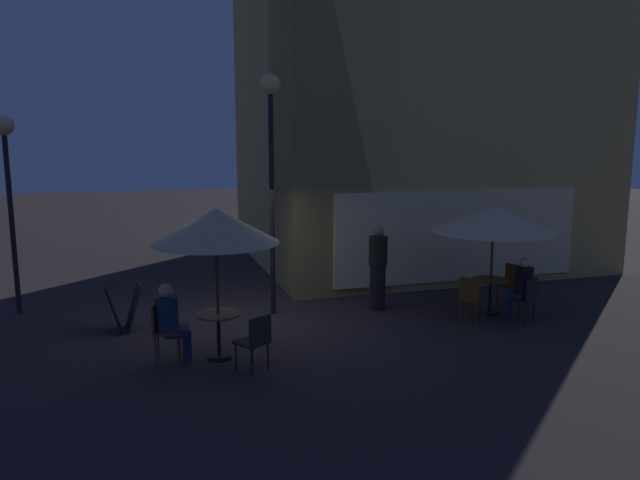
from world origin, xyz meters
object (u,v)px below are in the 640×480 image
patron_standing_2 (378,268)px  cafe_chair_0 (161,326)px  patio_umbrella_0 (215,226)px  cafe_chair_2 (471,296)px  cafe_chair_4 (511,281)px  menu_sandwich_board (123,307)px  street_lamp_near_corner (271,137)px  cafe_chair_3 (527,296)px  cafe_table_0 (218,326)px  patron_seated_0 (170,317)px  patron_seated_1 (521,285)px  cafe_chair_1 (256,338)px  street_lamp_down_street (7,163)px  cafe_table_1 (490,289)px  patio_umbrella_1 (494,219)px

patron_standing_2 → cafe_chair_0: bearing=123.1°
patio_umbrella_0 → cafe_chair_2: bearing=4.8°
cafe_chair_4 → patron_standing_2: bearing=-38.0°
patron_standing_2 → cafe_chair_2: bearing=-126.7°
menu_sandwich_board → patio_umbrella_0: bearing=-57.4°
street_lamp_near_corner → patron_standing_2: street_lamp_near_corner is taller
cafe_chair_0 → cafe_chair_3: (6.75, 0.04, -0.04)m
cafe_table_0 → patron_seated_0: 0.77m
patio_umbrella_0 → patron_seated_1: patio_umbrella_0 is taller
cafe_chair_1 → patron_seated_1: bearing=-112.1°
menu_sandwich_board → cafe_chair_1: bearing=-58.7°
menu_sandwich_board → patio_umbrella_0: patio_umbrella_0 is taller
patron_seated_0 → street_lamp_near_corner: bearing=52.8°
cafe_chair_0 → cafe_chair_4: (7.11, 1.09, -0.03)m
cafe_chair_0 → street_lamp_down_street: bearing=134.4°
street_lamp_down_street → cafe_chair_3: 10.34m
street_lamp_down_street → cafe_table_1: 9.80m
cafe_chair_4 → cafe_table_1: bearing=-0.0°
cafe_table_1 → cafe_chair_1: (-5.06, -1.61, 0.01)m
street_lamp_near_corner → patio_umbrella_0: (-1.39, -2.22, -1.36)m
cafe_chair_1 → patron_seated_1: (5.34, 1.01, 0.18)m
cafe_table_0 → patron_seated_1: patron_seated_1 is taller
cafe_table_0 → cafe_chair_2: cafe_chair_2 is taller
street_lamp_near_corner → cafe_table_0: 3.95m
cafe_table_1 → patio_umbrella_1: size_ratio=0.30×
cafe_table_1 → cafe_chair_1: bearing=-162.3°
cafe_chair_3 → street_lamp_near_corner: bearing=40.3°
street_lamp_down_street → cafe_chair_2: size_ratio=4.31×
patron_standing_2 → street_lamp_near_corner: bearing=92.0°
cafe_chair_2 → cafe_chair_3: 1.09m
street_lamp_near_corner → patio_umbrella_1: bearing=-17.8°
cafe_table_1 → patio_umbrella_0: patio_umbrella_0 is taller
menu_sandwich_board → patio_umbrella_1: size_ratio=0.35×
cafe_table_0 → patron_seated_1: bearing=2.9°
street_lamp_down_street → cafe_chair_4: (9.75, -2.51, -2.46)m
cafe_chair_2 → patron_seated_0: size_ratio=0.72×
cafe_chair_0 → patron_standing_2: patron_standing_2 is taller
patio_umbrella_0 → street_lamp_down_street: bearing=133.4°
street_lamp_near_corner → patron_standing_2: 3.40m
cafe_chair_1 → cafe_chair_3: bearing=-113.5°
cafe_table_0 → cafe_chair_3: bearing=1.6°
street_lamp_down_street → patron_seated_1: size_ratio=3.10×
patio_umbrella_1 → cafe_table_1: bearing=172.9°
street_lamp_down_street → cafe_table_0: 5.69m
cafe_chair_1 → cafe_chair_2: bearing=-108.3°
cafe_chair_0 → cafe_chair_2: 5.69m
menu_sandwich_board → cafe_chair_4: bearing=-10.3°
street_lamp_near_corner → patio_umbrella_0: size_ratio=1.93×
cafe_chair_3 → patron_standing_2: size_ratio=0.51×
cafe_chair_3 → patron_seated_0: bearing=65.4°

